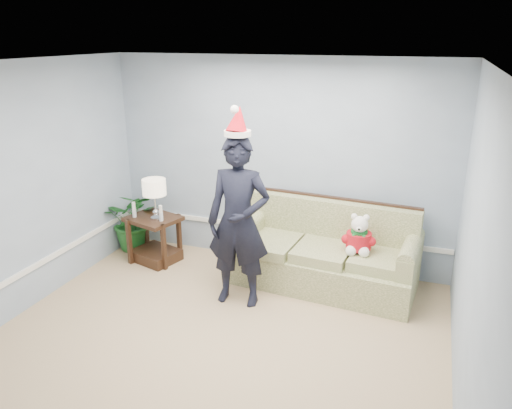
{
  "coord_description": "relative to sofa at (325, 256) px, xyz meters",
  "views": [
    {
      "loc": [
        1.85,
        -3.48,
        2.95
      ],
      "look_at": [
        0.04,
        1.55,
        1.11
      ],
      "focal_mm": 35.0,
      "sensor_mm": 36.0,
      "label": 1
    }
  ],
  "objects": [
    {
      "name": "side_table",
      "position": [
        -2.31,
        -0.13,
        -0.12
      ],
      "size": [
        0.77,
        0.7,
        0.63
      ],
      "rotation": [
        0.0,
        0.0,
        -0.29
      ],
      "color": "#382114",
      "rests_on": "room_shell"
    },
    {
      "name": "houseplant",
      "position": [
        -2.77,
        0.12,
        0.08
      ],
      "size": [
        0.92,
        0.84,
        0.88
      ],
      "primitive_type": "imported",
      "rotation": [
        0.0,
        0.0,
        0.22
      ],
      "color": "#1D5F23",
      "rests_on": "room_shell"
    },
    {
      "name": "table_lamp",
      "position": [
        -2.23,
        -0.18,
        0.68
      ],
      "size": [
        0.31,
        0.31,
        0.54
      ],
      "color": "silver",
      "rests_on": "side_table"
    },
    {
      "name": "sofa",
      "position": [
        0.0,
        0.0,
        0.0
      ],
      "size": [
        2.24,
        1.1,
        1.02
      ],
      "rotation": [
        0.0,
        0.0,
        -0.08
      ],
      "color": "#53622E",
      "rests_on": "room_shell"
    },
    {
      "name": "santa_hat",
      "position": [
        -0.83,
        -0.74,
        1.72
      ],
      "size": [
        0.31,
        0.34,
        0.34
      ],
      "rotation": [
        0.0,
        0.0,
        -0.09
      ],
      "color": "white",
      "rests_on": "man"
    },
    {
      "name": "man",
      "position": [
        -0.83,
        -0.76,
        0.61
      ],
      "size": [
        0.75,
        0.52,
        1.94
      ],
      "primitive_type": "imported",
      "rotation": [
        0.0,
        0.0,
        0.09
      ],
      "color": "black",
      "rests_on": "room_shell"
    },
    {
      "name": "teddy_bear",
      "position": [
        0.4,
        -0.12,
        0.34
      ],
      "size": [
        0.31,
        0.34,
        0.47
      ],
      "rotation": [
        0.0,
        0.0,
        0.09
      ],
      "color": "white",
      "rests_on": "sofa"
    },
    {
      "name": "candle_pair",
      "position": [
        -2.34,
        -0.22,
        0.36
      ],
      "size": [
        0.46,
        0.05,
        0.21
      ],
      "color": "silver",
      "rests_on": "side_table"
    },
    {
      "name": "room_shell",
      "position": [
        -0.77,
        -2.05,
        0.99
      ],
      "size": [
        4.54,
        5.04,
        2.74
      ],
      "color": "tan",
      "rests_on": "ground"
    },
    {
      "name": "wainscot_trim",
      "position": [
        -1.94,
        -0.87,
        0.09
      ],
      "size": [
        4.49,
        4.99,
        0.06
      ],
      "color": "white",
      "rests_on": "room_shell"
    }
  ]
}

